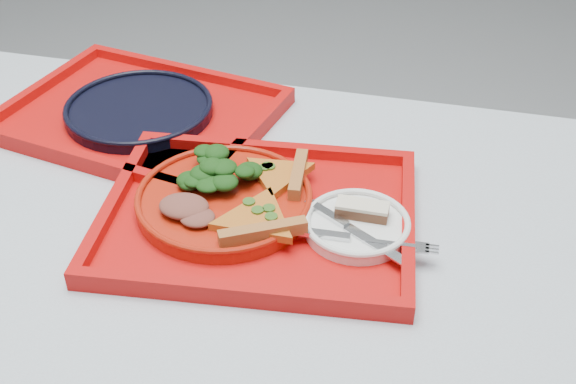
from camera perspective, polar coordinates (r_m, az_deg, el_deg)
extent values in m
cube|color=#A1AAB5|center=(1.12, -8.60, -1.38)|extent=(1.60, 0.80, 0.03)
cube|color=#B80B09|center=(1.06, -2.34, -2.13)|extent=(0.48, 0.40, 0.01)
cube|color=#B80B09|center=(1.32, -11.60, 5.79)|extent=(0.51, 0.43, 0.01)
cylinder|color=#A71C0B|center=(1.07, -5.05, -0.74)|extent=(0.26, 0.26, 0.02)
cylinder|color=white|center=(1.03, 5.45, -2.77)|extent=(0.15, 0.15, 0.01)
cylinder|color=black|center=(1.32, -11.67, 6.31)|extent=(0.26, 0.26, 0.02)
ellipsoid|color=black|center=(1.09, -5.31, 1.90)|extent=(0.09, 0.08, 0.05)
ellipsoid|color=brown|center=(1.04, -8.22, -1.13)|extent=(0.07, 0.06, 0.02)
cube|color=#452417|center=(1.03, 5.87, -1.50)|extent=(0.07, 0.03, 0.02)
cube|color=beige|center=(1.03, 5.91, -1.04)|extent=(0.07, 0.03, 0.01)
cube|color=silver|center=(1.01, 5.29, -3.04)|extent=(0.17, 0.11, 0.01)
cube|color=silver|center=(0.99, 5.78, -3.73)|extent=(0.19, 0.03, 0.01)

